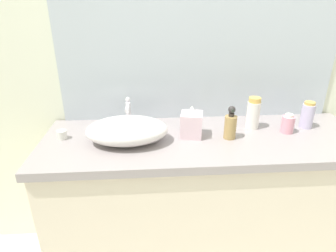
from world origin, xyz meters
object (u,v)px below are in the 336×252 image
Objects in this scene: sink_basin at (127,130)px; spray_can at (253,113)px; soap_dispenser at (230,125)px; perfume_bottle at (288,124)px; candle_jar at (62,135)px; lotion_bottle at (307,115)px; tissue_box at (192,123)px.

sink_basin is 2.29× the size of spray_can.
perfume_bottle is (0.34, 0.05, -0.02)m from soap_dispenser.
sink_basin is 2.33× the size of soap_dispenser.
candle_jar is at bearing -176.32° from spray_can.
soap_dispenser is 0.20m from spray_can.
sink_basin is at bearing -176.26° from perfume_bottle.
lotion_bottle is at bearing 12.81° from soap_dispenser.
lotion_bottle reaches higher than perfume_bottle.
lotion_bottle is 1.36m from candle_jar.
sink_basin is at bearing -9.94° from candle_jar.
soap_dispenser is 1.17× the size of lotion_bottle.
soap_dispenser is at bearing -3.43° from candle_jar.
lotion_bottle is at bearing 5.72° from tissue_box.
candle_jar is (-1.35, -0.06, -0.05)m from lotion_bottle.
candle_jar is (-0.88, 0.05, -0.05)m from soap_dispenser.
soap_dispenser is at bearing 0.82° from sink_basin.
soap_dispenser is 1.05× the size of tissue_box.
soap_dispenser reaches higher than candle_jar.
tissue_box is (-0.36, -0.08, -0.02)m from spray_can.
tissue_box is at bearing -179.07° from perfume_bottle.
spray_can is 0.37m from tissue_box.
spray_can is 3.72× the size of candle_jar.
perfume_bottle is at bearing -22.03° from spray_can.
sink_basin is 2.72× the size of lotion_bottle.
tissue_box is at bearing -174.28° from lotion_bottle.
spray_can is 1.07× the size of tissue_box.
tissue_box is (-0.53, -0.01, 0.02)m from perfume_bottle.
perfume_bottle is at bearing 8.34° from soap_dispenser.
sink_basin reaches higher than candle_jar.
perfume_bottle reaches higher than candle_jar.
perfume_bottle is 0.63× the size of tissue_box.
lotion_bottle is 0.15m from perfume_bottle.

